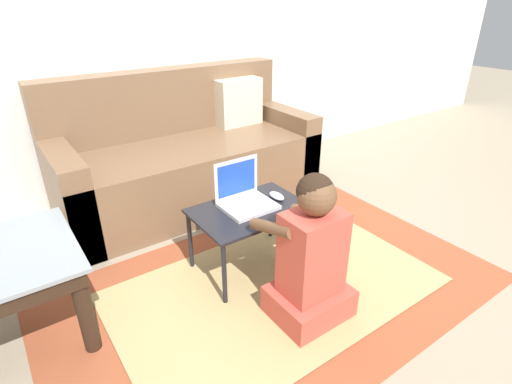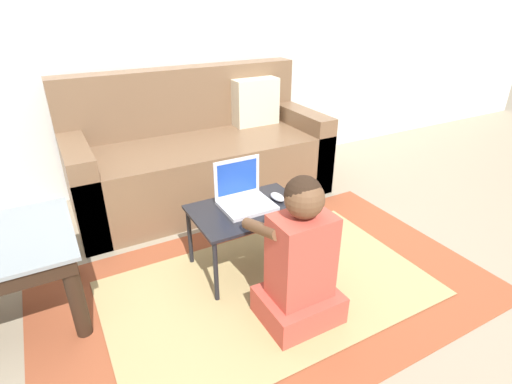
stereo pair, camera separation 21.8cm
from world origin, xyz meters
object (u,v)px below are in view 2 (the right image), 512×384
Objects in this scene: laptop at (245,198)px; person_seated at (300,262)px; couch at (201,156)px; computer_mouse at (277,197)px; laptop_desk at (249,215)px.

laptop is 0.52m from person_seated.
couch is 16.40× the size of computer_mouse.
computer_mouse is at bearing -9.32° from laptop.
person_seated is at bearing -88.48° from laptop.
computer_mouse is (0.19, -0.03, -0.02)m from laptop.
couch is 3.02× the size of laptop_desk.
couch is at bearing 83.56° from laptop_desk.
couch reaches higher than computer_mouse.
computer_mouse reaches higher than laptop_desk.
laptop_desk is at bearing -96.44° from couch.
computer_mouse is at bearing 4.20° from laptop_desk.
computer_mouse is at bearing -85.31° from couch.
laptop is (0.00, 0.05, 0.08)m from laptop_desk.
couch reaches higher than laptop.
computer_mouse is at bearing 70.05° from person_seated.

